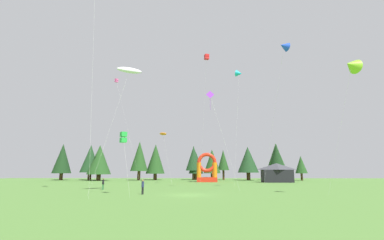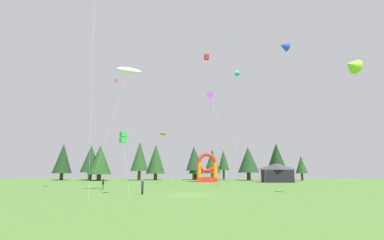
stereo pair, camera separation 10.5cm
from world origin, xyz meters
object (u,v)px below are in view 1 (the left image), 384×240
at_px(kite_lime_delta, 351,65).
at_px(kite_orange_parafoil, 163,134).
at_px(kite_cyan_delta, 239,74).
at_px(person_midfield, 103,183).
at_px(inflatable_yellow_castle, 207,171).
at_px(kite_red_box, 207,57).
at_px(person_left_edge, 143,186).
at_px(kite_green_box, 123,137).
at_px(kite_blue_delta, 284,46).
at_px(kite_pink_box, 117,81).
at_px(kite_white_parafoil, 130,70).
at_px(festival_tent, 277,173).
at_px(kite_purple_diamond, 210,96).

relative_size(kite_lime_delta, kite_orange_parafoil, 1.47).
height_order(kite_cyan_delta, person_midfield, kite_cyan_delta).
bearing_deg(inflatable_yellow_castle, kite_cyan_delta, -63.12).
relative_size(kite_red_box, person_left_edge, 14.38).
bearing_deg(kite_green_box, kite_blue_delta, 18.72).
xyz_separation_m(kite_pink_box, person_midfield, (5.09, -21.19, -21.54)).
bearing_deg(kite_white_parafoil, person_left_edge, -28.03).
bearing_deg(kite_red_box, kite_green_box, -120.03).
xyz_separation_m(kite_pink_box, festival_tent, (35.58, 2.01, -20.40)).
bearing_deg(festival_tent, kite_lime_delta, -91.31).
bearing_deg(kite_purple_diamond, festival_tent, 53.78).
xyz_separation_m(kite_purple_diamond, kite_green_box, (-10.47, -10.35, -7.46)).
bearing_deg(kite_white_parafoil, person_midfield, 127.55).
relative_size(kite_white_parafoil, kite_green_box, 2.27).
xyz_separation_m(kite_green_box, kite_cyan_delta, (16.62, 21.18, 14.84)).
height_order(kite_pink_box, kite_green_box, kite_pink_box).
bearing_deg(festival_tent, inflatable_yellow_castle, 172.86).
distance_m(kite_red_box, kite_purple_diamond, 11.86).
bearing_deg(inflatable_yellow_castle, kite_lime_delta, -68.15).
bearing_deg(person_left_edge, kite_lime_delta, 119.55).
xyz_separation_m(kite_purple_diamond, kite_pink_box, (-20.27, 18.89, 8.58)).
distance_m(kite_green_box, person_midfield, 10.82).
height_order(kite_white_parafoil, person_midfield, kite_white_parafoil).
bearing_deg(kite_orange_parafoil, person_midfield, -114.81).
xyz_separation_m(person_midfield, inflatable_yellow_castle, (15.25, 25.11, 1.49)).
xyz_separation_m(kite_purple_diamond, kite_cyan_delta, (6.15, 10.83, 7.38)).
height_order(kite_purple_diamond, person_midfield, kite_purple_diamond).
distance_m(person_left_edge, festival_tent, 38.49).
bearing_deg(kite_red_box, person_left_edge, -115.39).
bearing_deg(kite_orange_parafoil, person_left_edge, -88.89).
xyz_separation_m(kite_red_box, inflatable_yellow_castle, (0.33, 15.50, -20.80)).
xyz_separation_m(kite_white_parafoil, kite_pink_box, (-9.68, 27.16, 7.28)).
relative_size(kite_purple_diamond, inflatable_yellow_castle, 2.24).
relative_size(kite_white_parafoil, festival_tent, 2.51).
relative_size(kite_purple_diamond, person_midfield, 9.28).
height_order(kite_lime_delta, kite_purple_diamond, kite_lime_delta).
bearing_deg(kite_lime_delta, kite_white_parafoil, 168.79).
relative_size(kite_orange_parafoil, festival_tent, 1.57).
xyz_separation_m(person_midfield, person_left_edge, (6.92, -7.21, 0.05)).
bearing_deg(kite_green_box, person_midfield, 120.31).
distance_m(kite_blue_delta, kite_orange_parafoil, 26.85).
xyz_separation_m(kite_purple_diamond, person_left_edge, (-8.25, -9.51, -12.90)).
bearing_deg(kite_white_parafoil, inflatable_yellow_castle, 71.07).
distance_m(kite_blue_delta, person_midfield, 32.50).
height_order(kite_white_parafoil, kite_pink_box, kite_pink_box).
bearing_deg(kite_pink_box, kite_lime_delta, -42.73).
distance_m(kite_green_box, kite_orange_parafoil, 22.43).
relative_size(kite_green_box, festival_tent, 1.10).
bearing_deg(kite_pink_box, person_midfield, -76.49).
distance_m(kite_lime_delta, inflatable_yellow_castle, 40.48).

